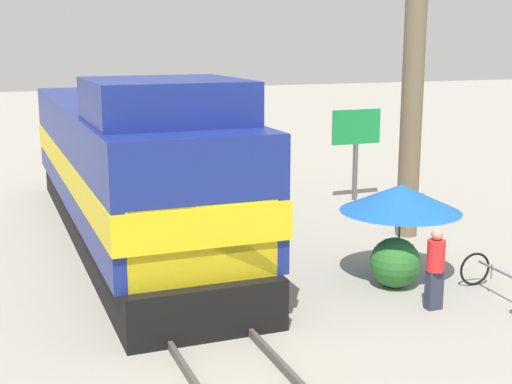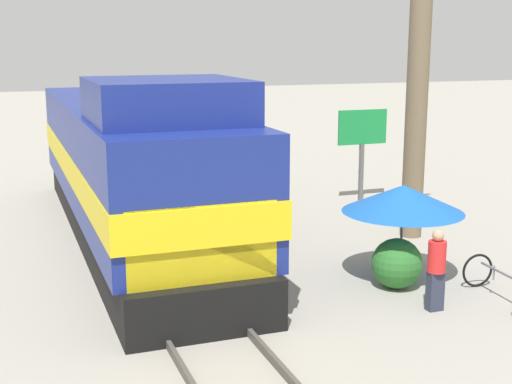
% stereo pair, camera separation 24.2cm
% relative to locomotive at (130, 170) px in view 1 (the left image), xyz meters
% --- Properties ---
extents(ground_plane, '(120.00, 120.00, 0.00)m').
position_rel_locomotive_xyz_m(ground_plane, '(0.00, -3.57, -1.86)').
color(ground_plane, gray).
extents(rail_near, '(0.08, 41.68, 0.15)m').
position_rel_locomotive_xyz_m(rail_near, '(-0.72, -3.57, -1.79)').
color(rail_near, '#4C4742').
rests_on(rail_near, ground_plane).
extents(rail_far, '(0.08, 41.68, 0.15)m').
position_rel_locomotive_xyz_m(rail_far, '(0.72, -3.57, -1.79)').
color(rail_far, '#4C4742').
rests_on(rail_far, ground_plane).
extents(locomotive, '(3.16, 14.06, 4.30)m').
position_rel_locomotive_xyz_m(locomotive, '(0.00, 0.00, 0.00)').
color(locomotive, black).
rests_on(locomotive, ground_plane).
extents(utility_pole, '(1.80, 0.55, 10.18)m').
position_rel_locomotive_xyz_m(utility_pole, '(6.85, -1.98, 3.26)').
color(utility_pole, '#726047').
rests_on(utility_pole, ground_plane).
extents(vendor_umbrella, '(2.58, 2.58, 2.05)m').
position_rel_locomotive_xyz_m(vendor_umbrella, '(4.79, -4.85, -0.10)').
color(vendor_umbrella, '#4C4C4C').
rests_on(vendor_umbrella, ground_plane).
extents(billboard_sign, '(1.67, 0.12, 2.89)m').
position_rel_locomotive_xyz_m(billboard_sign, '(7.62, 2.21, 0.27)').
color(billboard_sign, '#595959').
rests_on(billboard_sign, ground_plane).
extents(shrub_cluster, '(1.05, 1.05, 1.05)m').
position_rel_locomotive_xyz_m(shrub_cluster, '(4.41, -5.33, -1.34)').
color(shrub_cluster, '#2D722D').
rests_on(shrub_cluster, ground_plane).
extents(person_bystander, '(0.34, 0.34, 1.58)m').
position_rel_locomotive_xyz_m(person_bystander, '(4.44, -6.67, -1.01)').
color(person_bystander, '#2D3347').
rests_on(person_bystander, ground_plane).
extents(bicycle, '(0.81, 1.78, 0.71)m').
position_rel_locomotive_xyz_m(bicycle, '(5.97, -6.70, -1.50)').
color(bicycle, black).
rests_on(bicycle, ground_plane).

